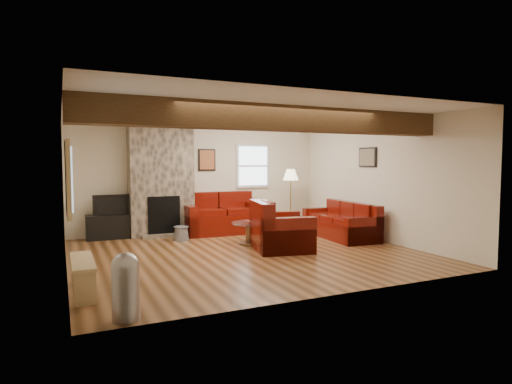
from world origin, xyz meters
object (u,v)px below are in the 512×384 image
(sofa_three, at_px, (340,220))
(tv_cabinet, at_px, (112,227))
(loveseat, at_px, (222,213))
(television, at_px, (111,205))
(floor_lamp, at_px, (291,178))
(coffee_table, at_px, (254,233))
(armchair_red, at_px, (281,225))

(sofa_three, bearing_deg, tv_cabinet, -108.70)
(loveseat, height_order, television, television)
(floor_lamp, bearing_deg, television, 172.11)
(sofa_three, relative_size, television, 2.62)
(loveseat, relative_size, floor_lamp, 1.19)
(loveseat, relative_size, television, 2.32)
(coffee_table, distance_m, tv_cabinet, 3.13)
(coffee_table, xyz_separation_m, television, (-2.53, 1.84, 0.52))
(armchair_red, distance_m, coffee_table, 0.80)
(sofa_three, xyz_separation_m, loveseat, (-2.14, 1.63, 0.08))
(loveseat, bearing_deg, television, 174.83)
(tv_cabinet, height_order, floor_lamp, floor_lamp)
(loveseat, bearing_deg, coffee_table, -83.74)
(sofa_three, bearing_deg, loveseat, -123.01)
(armchair_red, height_order, television, television)
(armchair_red, height_order, floor_lamp, floor_lamp)
(television, bearing_deg, armchair_red, -42.78)
(television, bearing_deg, floor_lamp, -7.89)
(armchair_red, distance_m, floor_lamp, 2.53)
(sofa_three, bearing_deg, floor_lamp, -156.97)
(sofa_three, bearing_deg, television, -108.70)
(loveseat, distance_m, tv_cabinet, 2.44)
(loveseat, height_order, armchair_red, loveseat)
(tv_cabinet, distance_m, floor_lamp, 4.25)
(tv_cabinet, bearing_deg, sofa_three, -23.01)
(loveseat, xyz_separation_m, television, (-2.41, 0.30, 0.27))
(sofa_three, relative_size, floor_lamp, 1.34)
(armchair_red, xyz_separation_m, coffee_table, (-0.24, 0.73, -0.24))
(tv_cabinet, relative_size, television, 1.37)
(loveseat, xyz_separation_m, tv_cabinet, (-2.41, 0.30, -0.21))
(armchair_red, height_order, tv_cabinet, armchair_red)
(coffee_table, relative_size, tv_cabinet, 0.86)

